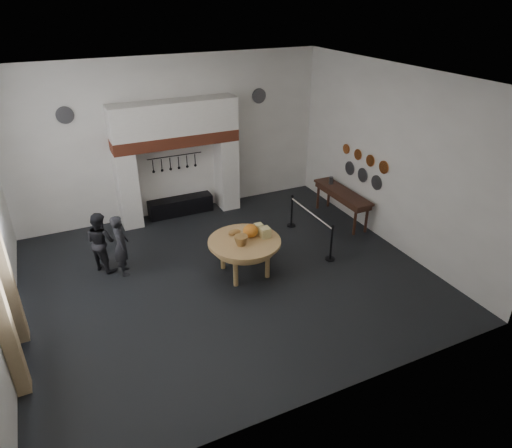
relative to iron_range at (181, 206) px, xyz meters
name	(u,v)px	position (x,y,z in m)	size (l,w,h in m)	color
floor	(227,276)	(0.00, -3.72, -0.25)	(9.00, 8.00, 0.02)	black
ceiling	(221,79)	(0.00, -3.72, 4.25)	(9.00, 8.00, 0.02)	silver
wall_back	(172,138)	(0.00, 0.28, 2.00)	(9.00, 0.02, 4.50)	white
wall_front	(328,287)	(0.00, -7.72, 2.00)	(9.00, 0.02, 4.50)	white
wall_right	(392,158)	(4.50, -3.72, 2.00)	(0.02, 8.00, 4.50)	white
chimney_pier_left	(128,189)	(-1.48, -0.07, 0.82)	(0.55, 0.70, 2.15)	silver
chimney_pier_right	(227,173)	(1.48, -0.07, 0.82)	(0.55, 0.70, 2.15)	silver
hearth_brick_band	(176,139)	(0.00, -0.07, 2.06)	(3.50, 0.72, 0.32)	#9E442B
chimney_hood	(174,118)	(0.00, -0.07, 2.67)	(3.50, 0.70, 0.90)	silver
iron_range	(181,206)	(0.00, 0.00, 0.00)	(1.90, 0.45, 0.50)	black
utensil_rail	(175,156)	(0.00, 0.20, 1.50)	(0.02, 0.02, 1.60)	black
door_recess	(1,308)	(-4.47, -4.72, 1.00)	(0.04, 1.10, 2.50)	black
door_jamb_near	(6,329)	(-4.38, -5.42, 1.05)	(0.22, 0.30, 2.60)	tan
door_jamb_far	(7,282)	(-4.38, -4.02, 1.05)	(0.22, 0.30, 2.60)	tan
wall_plaque	(0,242)	(-4.45, -2.92, 1.35)	(0.05, 0.34, 0.44)	gold
work_table	(244,242)	(0.44, -3.74, 0.59)	(1.69, 1.69, 0.07)	tan
pumpkin	(251,231)	(0.64, -3.64, 0.78)	(0.36, 0.36, 0.31)	orange
cheese_block_big	(265,232)	(0.94, -3.79, 0.74)	(0.22, 0.22, 0.24)	#D1C47C
cheese_block_small	(259,228)	(0.92, -3.49, 0.72)	(0.18, 0.18, 0.20)	#D1C77D
wicker_basket	(241,240)	(0.29, -3.89, 0.73)	(0.32, 0.32, 0.22)	#A2753B
bread_loaf	(235,232)	(0.34, -3.39, 0.69)	(0.31, 0.18, 0.13)	#A3663A
visitor_near	(121,245)	(-2.15, -2.54, 0.50)	(0.55, 0.36, 1.50)	black
visitor_far	(101,242)	(-2.55, -2.14, 0.49)	(0.72, 0.56, 1.48)	black
side_table	(342,192)	(4.10, -2.37, 0.62)	(0.55, 2.20, 0.06)	#3C2116
pewter_jug	(331,180)	(4.10, -1.77, 0.76)	(0.12, 0.12, 0.22)	#535358
copper_pan_a	(384,167)	(4.46, -3.52, 1.70)	(0.34, 0.34, 0.03)	#C6662D
copper_pan_b	(370,161)	(4.46, -2.97, 1.70)	(0.32, 0.32, 0.03)	#C6662D
copper_pan_c	(358,155)	(4.46, -2.42, 1.70)	(0.30, 0.30, 0.03)	#C6662D
copper_pan_d	(346,149)	(4.46, -1.87, 1.70)	(0.28, 0.28, 0.03)	#C6662D
pewter_plate_left	(376,183)	(4.46, -3.32, 1.20)	(0.40, 0.40, 0.03)	#4C4C51
pewter_plate_mid	(363,175)	(4.46, -2.72, 1.20)	(0.40, 0.40, 0.03)	#4C4C51
pewter_plate_right	(350,168)	(4.46, -2.12, 1.20)	(0.40, 0.40, 0.03)	#4C4C51
pewter_plate_back_left	(65,115)	(-2.70, 0.24, 2.95)	(0.44, 0.44, 0.03)	#4C4C51
pewter_plate_back_right	(259,96)	(2.70, 0.24, 2.95)	(0.44, 0.44, 0.03)	#4C4C51
barrier_post_near	(331,244)	(2.61, -4.11, 0.20)	(0.05, 0.05, 0.90)	black
barrier_post_far	(292,212)	(2.61, -2.11, 0.20)	(0.05, 0.05, 0.90)	black
barrier_rope	(311,213)	(2.61, -3.11, 0.60)	(0.04, 0.04, 2.00)	beige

